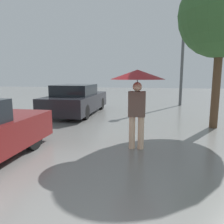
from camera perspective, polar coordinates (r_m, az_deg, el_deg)
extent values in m
cylinder|color=beige|center=(5.08, 5.23, -5.32)|extent=(0.14, 0.14, 0.76)
cylinder|color=beige|center=(5.07, 7.56, -5.40)|extent=(0.14, 0.14, 0.76)
cube|color=brown|center=(4.95, 6.53, 2.09)|extent=(0.38, 0.22, 0.57)
sphere|color=beige|center=(4.92, 6.62, 6.58)|extent=(0.21, 0.21, 0.21)
cylinder|color=#515456|center=(4.92, 6.59, 4.94)|extent=(0.02, 0.02, 0.61)
cone|color=maroon|center=(4.91, 6.68, 9.71)|extent=(1.21, 1.21, 0.21)
cylinder|color=black|center=(5.32, -20.00, -5.95)|extent=(0.18, 0.62, 0.62)
cube|color=black|center=(9.92, -9.16, 2.57)|extent=(1.79, 4.29, 0.68)
cube|color=black|center=(9.67, -9.67, 5.74)|extent=(1.52, 1.93, 0.45)
cylinder|color=black|center=(11.46, -10.72, 2.38)|extent=(0.18, 0.58, 0.58)
cylinder|color=black|center=(10.99, -2.85, 2.23)|extent=(0.18, 0.58, 0.58)
cylinder|color=black|center=(9.06, -16.74, 0.28)|extent=(0.18, 0.58, 0.58)
cylinder|color=black|center=(8.45, -6.97, -0.03)|extent=(0.18, 0.58, 0.58)
cylinder|color=brown|center=(7.70, 25.58, 6.47)|extent=(0.25, 0.25, 2.79)
sphere|color=#386633|center=(7.90, 26.75, 21.83)|extent=(2.57, 2.57, 2.57)
cylinder|color=#515456|center=(12.97, 17.86, 12.60)|extent=(0.16, 0.16, 4.96)
sphere|color=beige|center=(13.38, 18.48, 23.72)|extent=(0.36, 0.36, 0.36)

